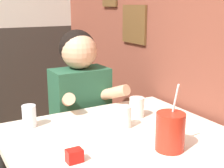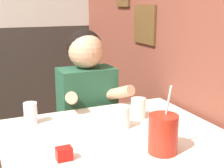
{
  "view_description": "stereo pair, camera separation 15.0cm",
  "coord_description": "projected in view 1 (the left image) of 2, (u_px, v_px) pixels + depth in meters",
  "views": [
    {
      "loc": [
        0.05,
        -0.67,
        1.31
      ],
      "look_at": [
        0.78,
        0.59,
        0.93
      ],
      "focal_mm": 50.0,
      "sensor_mm": 36.0,
      "label": 1
    },
    {
      "loc": [
        0.19,
        -0.74,
        1.31
      ],
      "look_at": [
        0.78,
        0.59,
        0.93
      ],
      "focal_mm": 50.0,
      "sensor_mm": 36.0,
      "label": 2
    }
  ],
  "objects": [
    {
      "name": "main_table",
      "position": [
        121.0,
        150.0,
        1.4
      ],
      "size": [
        0.98,
        0.86,
        0.74
      ],
      "color": "beige",
      "rests_on": "ground_plane"
    },
    {
      "name": "person_seated",
      "position": [
        81.0,
        117.0,
        1.94
      ],
      "size": [
        0.42,
        0.41,
        1.16
      ],
      "color": "#235138",
      "rests_on": "ground_plane"
    },
    {
      "name": "cocktail_pitcher",
      "position": [
        170.0,
        132.0,
        1.24
      ],
      "size": [
        0.12,
        0.12,
        0.27
      ],
      "color": "#B22819",
      "rests_on": "main_table"
    },
    {
      "name": "glass_near_pitcher",
      "position": [
        29.0,
        116.0,
        1.48
      ],
      "size": [
        0.07,
        0.07,
        0.11
      ],
      "color": "silver",
      "rests_on": "main_table"
    },
    {
      "name": "glass_center",
      "position": [
        124.0,
        117.0,
        1.48
      ],
      "size": [
        0.07,
        0.07,
        0.1
      ],
      "color": "silver",
      "rests_on": "main_table"
    },
    {
      "name": "glass_far_side",
      "position": [
        137.0,
        107.0,
        1.62
      ],
      "size": [
        0.08,
        0.08,
        0.1
      ],
      "color": "silver",
      "rests_on": "main_table"
    },
    {
      "name": "condiment_ketchup",
      "position": [
        74.0,
        156.0,
        1.16
      ],
      "size": [
        0.06,
        0.04,
        0.05
      ],
      "color": "#B7140F",
      "rests_on": "main_table"
    }
  ]
}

